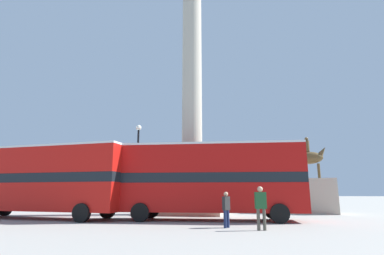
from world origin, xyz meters
TOP-DOWN VIEW (x-y plane):
  - ground_plane at (0.00, 0.00)m, footprint 200.00×200.00m
  - monument_column at (0.00, 0.00)m, footprint 4.62×4.62m
  - bus_a at (1.96, -4.83)m, footprint 10.75×3.48m
  - bus_b at (-8.44, -5.64)m, footprint 11.50×3.61m
  - equestrian_statue at (8.87, 2.63)m, footprint 4.12×3.28m
  - street_lamp at (-3.43, -2.48)m, footprint 0.38×0.38m
  - pedestrian_near_lamp at (3.21, -8.19)m, footprint 0.35×0.45m
  - pedestrian_by_plinth at (4.74, -8.86)m, footprint 0.52×0.32m

SIDE VIEW (x-z plane):
  - ground_plane at x=0.00m, z-range 0.00..0.00m
  - pedestrian_near_lamp at x=3.21m, z-range 0.07..1.67m
  - pedestrian_by_plinth at x=4.74m, z-range 0.14..1.96m
  - equestrian_statue at x=8.87m, z-range -1.36..4.53m
  - bus_a at x=1.96m, z-range 0.23..4.57m
  - bus_b at x=-8.44m, z-range 0.23..4.58m
  - street_lamp at x=-3.43m, z-range 0.16..6.47m
  - monument_column at x=0.00m, z-range -3.90..20.55m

